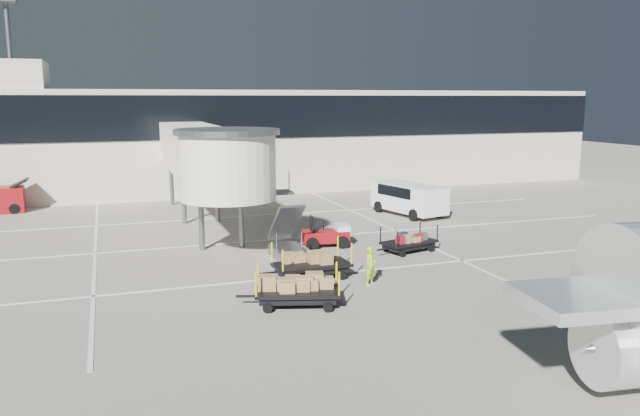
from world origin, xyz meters
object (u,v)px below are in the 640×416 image
Objects in this scene: box_cart_near at (301,291)px; ground_worker at (371,266)px; minivan at (407,196)px; suitcase_cart at (408,242)px; baggage_tug at (327,235)px; box_cart_far at (315,265)px.

ground_worker reaches higher than box_cart_near.
box_cart_near is 19.01m from minivan.
suitcase_cart is 5.92m from ground_worker.
ground_worker is (-0.57, -6.84, 0.24)m from baggage_tug.
box_cart_near is (-3.97, -8.42, 0.03)m from baggage_tug.
box_cart_far is at bearing -144.26° from minivan.
box_cart_near is at bearing -107.27° from baggage_tug.
box_cart_near is 0.68× the size of minivan.
suitcase_cart is at bearing 16.66° from ground_worker.
suitcase_cart is 0.61× the size of minivan.
box_cart_far reaches higher than box_cart_near.
ground_worker is 0.28× the size of minivan.
suitcase_cart is 0.87× the size of box_cart_far.
suitcase_cart is at bearing -129.65° from minivan.
minivan is at bearing 45.56° from box_cart_far.
suitcase_cart is 2.13× the size of ground_worker.
box_cart_far is (1.63, 3.30, -0.02)m from box_cart_near.
suitcase_cart is 9.47m from box_cart_near.
baggage_tug is at bearing 53.43° from ground_worker.
box_cart_near reaches higher than suitcase_cart.
minivan reaches higher than ground_worker.
minivan reaches higher than box_cart_far.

